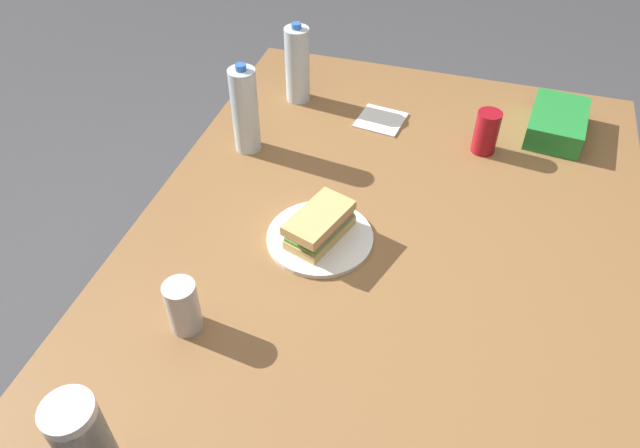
{
  "coord_description": "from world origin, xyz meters",
  "views": [
    {
      "loc": [
        0.99,
        0.14,
        1.76
      ],
      "look_at": [
        0.03,
        -0.15,
        0.81
      ],
      "focal_mm": 33.89,
      "sensor_mm": 36.0,
      "label": 1
    }
  ],
  "objects_px": {
    "water_bottle_tall": "(245,110)",
    "water_bottle_spare": "(297,65)",
    "soda_can_silver": "(183,307)",
    "paper_plate": "(320,238)",
    "sandwich": "(320,224)",
    "dining_table": "(383,266)",
    "soda_can_red": "(486,132)",
    "plastic_cup_stack": "(84,442)",
    "chip_bag": "(557,123)"
  },
  "relations": [
    {
      "from": "soda_can_silver",
      "to": "water_bottle_spare",
      "type": "bearing_deg",
      "value": -176.36
    },
    {
      "from": "paper_plate",
      "to": "water_bottle_tall",
      "type": "distance_m",
      "value": 0.43
    },
    {
      "from": "water_bottle_tall",
      "to": "soda_can_red",
      "type": "bearing_deg",
      "value": 105.7
    },
    {
      "from": "chip_bag",
      "to": "water_bottle_tall",
      "type": "bearing_deg",
      "value": 116.92
    },
    {
      "from": "dining_table",
      "to": "soda_can_red",
      "type": "height_order",
      "value": "soda_can_red"
    },
    {
      "from": "water_bottle_tall",
      "to": "water_bottle_spare",
      "type": "xyz_separation_m",
      "value": [
        -0.28,
        0.05,
        -0.01
      ]
    },
    {
      "from": "paper_plate",
      "to": "soda_can_red",
      "type": "distance_m",
      "value": 0.57
    },
    {
      "from": "dining_table",
      "to": "soda_can_red",
      "type": "bearing_deg",
      "value": 157.84
    },
    {
      "from": "dining_table",
      "to": "paper_plate",
      "type": "distance_m",
      "value": 0.18
    },
    {
      "from": "plastic_cup_stack",
      "to": "chip_bag",
      "type": "bearing_deg",
      "value": 150.27
    },
    {
      "from": "sandwich",
      "to": "water_bottle_tall",
      "type": "distance_m",
      "value": 0.42
    },
    {
      "from": "chip_bag",
      "to": "paper_plate",
      "type": "bearing_deg",
      "value": 145.18
    },
    {
      "from": "sandwich",
      "to": "soda_can_silver",
      "type": "distance_m",
      "value": 0.37
    },
    {
      "from": "soda_can_red",
      "to": "soda_can_silver",
      "type": "height_order",
      "value": "same"
    },
    {
      "from": "paper_plate",
      "to": "sandwich",
      "type": "relative_size",
      "value": 1.23
    },
    {
      "from": "dining_table",
      "to": "soda_can_silver",
      "type": "height_order",
      "value": "soda_can_silver"
    },
    {
      "from": "paper_plate",
      "to": "water_bottle_spare",
      "type": "relative_size",
      "value": 1.02
    },
    {
      "from": "water_bottle_spare",
      "to": "soda_can_silver",
      "type": "distance_m",
      "value": 0.9
    },
    {
      "from": "dining_table",
      "to": "chip_bag",
      "type": "relative_size",
      "value": 7.21
    },
    {
      "from": "soda_can_red",
      "to": "water_bottle_spare",
      "type": "xyz_separation_m",
      "value": [
        -0.11,
        -0.57,
        0.05
      ]
    },
    {
      "from": "soda_can_red",
      "to": "water_bottle_tall",
      "type": "distance_m",
      "value": 0.65
    },
    {
      "from": "water_bottle_tall",
      "to": "soda_can_silver",
      "type": "xyz_separation_m",
      "value": [
        0.61,
        0.11,
        -0.06
      ]
    },
    {
      "from": "plastic_cup_stack",
      "to": "paper_plate",
      "type": "bearing_deg",
      "value": 163.06
    },
    {
      "from": "plastic_cup_stack",
      "to": "water_bottle_spare",
      "type": "bearing_deg",
      "value": -177.64
    },
    {
      "from": "plastic_cup_stack",
      "to": "water_bottle_spare",
      "type": "height_order",
      "value": "water_bottle_spare"
    },
    {
      "from": "paper_plate",
      "to": "plastic_cup_stack",
      "type": "bearing_deg",
      "value": -16.94
    },
    {
      "from": "paper_plate",
      "to": "soda_can_red",
      "type": "xyz_separation_m",
      "value": [
        -0.47,
        0.33,
        0.05
      ]
    },
    {
      "from": "chip_bag",
      "to": "water_bottle_tall",
      "type": "relative_size",
      "value": 0.9
    },
    {
      "from": "water_bottle_tall",
      "to": "sandwich",
      "type": "bearing_deg",
      "value": 45.23
    },
    {
      "from": "paper_plate",
      "to": "soda_can_silver",
      "type": "height_order",
      "value": "soda_can_silver"
    },
    {
      "from": "dining_table",
      "to": "paper_plate",
      "type": "height_order",
      "value": "paper_plate"
    },
    {
      "from": "dining_table",
      "to": "paper_plate",
      "type": "bearing_deg",
      "value": -78.82
    },
    {
      "from": "sandwich",
      "to": "water_bottle_tall",
      "type": "bearing_deg",
      "value": -134.77
    },
    {
      "from": "paper_plate",
      "to": "sandwich",
      "type": "bearing_deg",
      "value": 7.87
    },
    {
      "from": "dining_table",
      "to": "soda_can_red",
      "type": "relative_size",
      "value": 13.59
    },
    {
      "from": "paper_plate",
      "to": "soda_can_red",
      "type": "relative_size",
      "value": 2.06
    },
    {
      "from": "chip_bag",
      "to": "water_bottle_spare",
      "type": "distance_m",
      "value": 0.77
    },
    {
      "from": "plastic_cup_stack",
      "to": "soda_can_silver",
      "type": "xyz_separation_m",
      "value": [
        -0.32,
        0.01,
        -0.04
      ]
    },
    {
      "from": "sandwich",
      "to": "water_bottle_spare",
      "type": "bearing_deg",
      "value": -157.01
    },
    {
      "from": "paper_plate",
      "to": "soda_can_red",
      "type": "height_order",
      "value": "soda_can_red"
    },
    {
      "from": "sandwich",
      "to": "water_bottle_spare",
      "type": "relative_size",
      "value": 0.83
    },
    {
      "from": "dining_table",
      "to": "water_bottle_spare",
      "type": "relative_size",
      "value": 6.77
    },
    {
      "from": "soda_can_silver",
      "to": "soda_can_red",
      "type": "bearing_deg",
      "value": 146.64
    },
    {
      "from": "dining_table",
      "to": "paper_plate",
      "type": "relative_size",
      "value": 6.61
    },
    {
      "from": "chip_bag",
      "to": "water_bottle_tall",
      "type": "height_order",
      "value": "water_bottle_tall"
    },
    {
      "from": "dining_table",
      "to": "soda_can_silver",
      "type": "xyz_separation_m",
      "value": [
        0.35,
        -0.34,
        0.14
      ]
    },
    {
      "from": "dining_table",
      "to": "paper_plate",
      "type": "xyz_separation_m",
      "value": [
        0.03,
        -0.15,
        0.08
      ]
    },
    {
      "from": "soda_can_red",
      "to": "water_bottle_spare",
      "type": "bearing_deg",
      "value": -100.52
    },
    {
      "from": "water_bottle_tall",
      "to": "plastic_cup_stack",
      "type": "height_order",
      "value": "water_bottle_tall"
    },
    {
      "from": "soda_can_silver",
      "to": "sandwich",
      "type": "bearing_deg",
      "value": 149.09
    }
  ]
}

